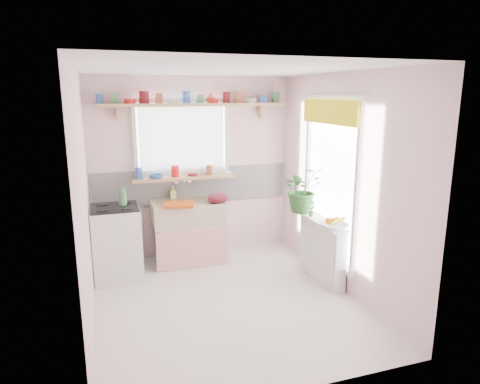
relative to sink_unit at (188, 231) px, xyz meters
name	(u,v)px	position (x,y,z in m)	size (l,w,h in m)	color
room	(255,165)	(0.81, -0.43, 0.94)	(3.20, 3.20, 3.20)	white
sink_unit	(188,231)	(0.00, 0.00, 0.00)	(0.95, 0.65, 1.11)	white
cooker	(117,242)	(-0.95, -0.24, 0.03)	(0.58, 0.58, 0.93)	white
radiator_ledge	(322,249)	(1.45, -1.09, -0.03)	(0.22, 0.95, 0.78)	white
windowsill	(184,178)	(0.00, 0.19, 0.71)	(1.40, 0.22, 0.04)	tan
pine_shelf	(193,105)	(0.15, 0.18, 1.69)	(2.52, 0.24, 0.04)	tan
shelf_crockery	(193,99)	(0.15, 0.18, 1.76)	(2.47, 0.11, 0.12)	#3359A5
sill_crockery	(180,173)	(-0.05, 0.19, 0.78)	(1.35, 0.11, 0.12)	#3359A5
dish_tray	(179,204)	(-0.15, -0.19, 0.44)	(0.39, 0.29, 0.04)	#D25112
colander	(218,198)	(0.38, -0.19, 0.48)	(0.29, 0.29, 0.13)	#570E1B
jade_plant	(303,189)	(1.36, -0.69, 0.64)	(0.53, 0.46, 0.59)	#285B24
fruit_bowl	(333,226)	(1.36, -1.49, 0.38)	(0.31, 0.31, 0.08)	silver
herb_pot	(311,208)	(1.36, -0.94, 0.45)	(0.12, 0.08, 0.22)	#336428
soap_bottle_sink	(173,193)	(-0.16, 0.21, 0.50)	(0.08, 0.08, 0.17)	#D1E164
sill_cup	(205,170)	(0.31, 0.25, 0.78)	(0.14, 0.14, 0.11)	silver
sill_bowl	(156,177)	(-0.39, 0.13, 0.76)	(0.19, 0.19, 0.06)	#3659B1
shelf_vase	(210,97)	(0.40, 0.24, 1.78)	(0.14, 0.14, 0.14)	#B84E38
cooker_bottle	(122,195)	(-0.85, -0.20, 0.62)	(0.10, 0.10, 0.27)	#458A4B
fruit	(334,221)	(1.37, -1.48, 0.44)	(0.20, 0.14, 0.10)	orange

